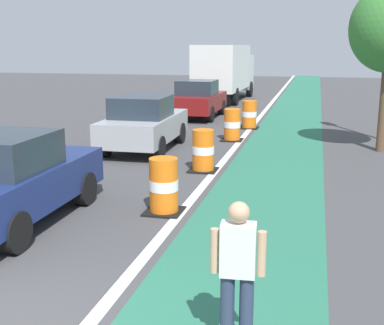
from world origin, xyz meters
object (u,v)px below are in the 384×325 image
at_px(parked_sedan_second, 144,123).
at_px(delivery_truck_down_block, 225,69).
at_px(parked_sedan_third, 198,99).
at_px(traffic_barrel_mid, 203,151).
at_px(parked_sedan_nearest, 9,179).
at_px(skateboarder_on_lane, 238,274).
at_px(traffic_barrel_back, 232,125).
at_px(traffic_barrel_front, 164,186).
at_px(traffic_barrel_far, 249,115).

relative_size(parked_sedan_second, delivery_truck_down_block, 0.54).
xyz_separation_m(parked_sedan_third, traffic_barrel_mid, (2.40, -9.64, -0.30)).
bearing_deg(delivery_truck_down_block, parked_sedan_third, -89.21).
bearing_deg(parked_sedan_nearest, skateboarder_on_lane, -32.88).
height_order(skateboarder_on_lane, parked_sedan_second, parked_sedan_second).
relative_size(skateboarder_on_lane, delivery_truck_down_block, 0.22).
height_order(parked_sedan_nearest, traffic_barrel_back, parked_sedan_nearest).
height_order(traffic_barrel_front, traffic_barrel_back, same).
xyz_separation_m(traffic_barrel_far, delivery_truck_down_block, (-2.75, 9.80, 1.31)).
bearing_deg(traffic_barrel_back, parked_sedan_second, -137.86).
relative_size(parked_sedan_nearest, traffic_barrel_far, 3.78).
bearing_deg(skateboarder_on_lane, delivery_truck_down_block, 100.51).
height_order(parked_sedan_second, traffic_barrel_front, parked_sedan_second).
bearing_deg(parked_sedan_second, delivery_truck_down_block, 90.36).
bearing_deg(parked_sedan_nearest, traffic_barrel_back, 74.17).
height_order(traffic_barrel_front, traffic_barrel_mid, same).
distance_m(parked_sedan_nearest, traffic_barrel_far, 12.24).
distance_m(parked_sedan_nearest, parked_sedan_third, 14.33).
height_order(traffic_barrel_far, delivery_truck_down_block, delivery_truck_down_block).
bearing_deg(traffic_barrel_front, parked_sedan_second, 112.77).
bearing_deg(traffic_barrel_back, parked_sedan_third, 115.02).
height_order(traffic_barrel_mid, delivery_truck_down_block, delivery_truck_down_block).
distance_m(parked_sedan_second, delivery_truck_down_block, 14.80).
bearing_deg(traffic_barrel_far, traffic_barrel_back, -94.75).
relative_size(parked_sedan_nearest, traffic_barrel_mid, 3.78).
bearing_deg(parked_sedan_second, skateboarder_on_lane, -65.70).
distance_m(skateboarder_on_lane, parked_sedan_third, 17.91).
distance_m(parked_sedan_second, traffic_barrel_back, 3.29).
bearing_deg(traffic_barrel_far, skateboarder_on_lane, -83.00).
relative_size(skateboarder_on_lane, traffic_barrel_front, 1.55).
relative_size(traffic_barrel_mid, traffic_barrel_back, 1.00).
bearing_deg(traffic_barrel_front, delivery_truck_down_block, 96.92).
height_order(parked_sedan_third, traffic_barrel_mid, parked_sedan_third).
xyz_separation_m(parked_sedan_third, traffic_barrel_back, (2.42, -5.19, -0.30)).
distance_m(parked_sedan_nearest, traffic_barrel_mid, 5.36).
bearing_deg(parked_sedan_third, traffic_barrel_mid, -76.03).
distance_m(parked_sedan_third, traffic_barrel_mid, 9.94).
distance_m(parked_sedan_nearest, delivery_truck_down_block, 21.73).
bearing_deg(traffic_barrel_mid, traffic_barrel_far, 87.98).
bearing_deg(traffic_barrel_mid, parked_sedan_third, 103.97).
height_order(parked_sedan_third, traffic_barrel_back, parked_sedan_third).
relative_size(traffic_barrel_mid, traffic_barrel_far, 1.00).
distance_m(parked_sedan_nearest, traffic_barrel_back, 9.51).
bearing_deg(traffic_barrel_front, parked_sedan_third, 100.32).
relative_size(traffic_barrel_far, delivery_truck_down_block, 0.14).
bearing_deg(parked_sedan_second, traffic_barrel_mid, -43.05).
distance_m(traffic_barrel_front, traffic_barrel_back, 7.90).
height_order(skateboarder_on_lane, parked_sedan_third, parked_sedan_third).
height_order(skateboarder_on_lane, delivery_truck_down_block, delivery_truck_down_block).
bearing_deg(traffic_barrel_far, parked_sedan_third, 137.59).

